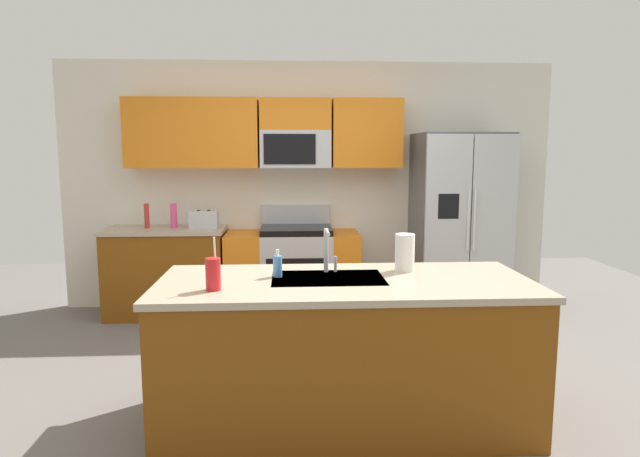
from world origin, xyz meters
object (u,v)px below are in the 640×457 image
at_px(soap_dispenser, 278,266).
at_px(refrigerator, 459,224).
at_px(bottle_pink, 174,216).
at_px(toaster, 204,219).
at_px(sink_faucet, 327,247).
at_px(paper_towel_roll, 405,253).
at_px(range_oven, 293,270).
at_px(drink_cup_red, 213,274).
at_px(pepper_mill, 147,216).

bearing_deg(soap_dispenser, refrigerator, 50.15).
height_order(refrigerator, bottle_pink, refrigerator).
height_order(toaster, sink_faucet, sink_faucet).
bearing_deg(paper_towel_roll, range_oven, 108.40).
relative_size(drink_cup_red, soap_dispenser, 1.76).
xyz_separation_m(pepper_mill, sink_faucet, (1.67, -2.15, 0.04)).
bearing_deg(toaster, drink_cup_red, -80.12).
bearing_deg(bottle_pink, toaster, -12.38).
bearing_deg(soap_dispenser, bottle_pink, 115.85).
bearing_deg(soap_dispenser, paper_towel_roll, 8.43).
xyz_separation_m(pepper_mill, soap_dispenser, (1.36, -2.25, -0.06)).
relative_size(range_oven, refrigerator, 0.74).
relative_size(refrigerator, toaster, 6.61).
height_order(range_oven, bottle_pink, bottle_pink).
distance_m(range_oven, paper_towel_roll, 2.32).
bearing_deg(sink_faucet, bottle_pink, 123.01).
bearing_deg(drink_cup_red, range_oven, 79.97).
height_order(bottle_pink, sink_faucet, sink_faucet).
xyz_separation_m(sink_faucet, drink_cup_red, (-0.66, -0.40, -0.08)).
distance_m(refrigerator, sink_faucet, 2.57).
relative_size(refrigerator, soap_dispenser, 10.88).
relative_size(pepper_mill, sink_faucet, 0.88).
relative_size(soap_dispenser, paper_towel_roll, 0.71).
bearing_deg(paper_towel_roll, sink_faucet, -177.21).
relative_size(range_oven, bottle_pink, 5.53).
bearing_deg(drink_cup_red, sink_faucet, 31.37).
height_order(range_oven, pepper_mill, pepper_mill).
relative_size(toaster, drink_cup_red, 0.93).
bearing_deg(toaster, paper_towel_roll, -52.44).
relative_size(refrigerator, sink_faucet, 6.56).
xyz_separation_m(refrigerator, bottle_pink, (-2.91, 0.09, 0.10)).
bearing_deg(range_oven, bottle_pink, 179.22).
distance_m(refrigerator, pepper_mill, 3.18).
height_order(refrigerator, pepper_mill, refrigerator).
height_order(sink_faucet, paper_towel_roll, sink_faucet).
relative_size(toaster, soap_dispenser, 1.65).
bearing_deg(paper_towel_roll, refrigerator, 63.96).
relative_size(range_oven, pepper_mill, 5.47).
distance_m(range_oven, refrigerator, 1.78).
bearing_deg(drink_cup_red, paper_towel_roll, 20.20).
height_order(pepper_mill, paper_towel_roll, pepper_mill).
height_order(pepper_mill, bottle_pink, pepper_mill).
bearing_deg(range_oven, sink_faucet, -84.48).
bearing_deg(pepper_mill, bottle_pink, 4.06).
xyz_separation_m(bottle_pink, drink_cup_red, (0.75, -2.57, -0.03)).
xyz_separation_m(toaster, sink_faucet, (1.10, -2.10, 0.08)).
bearing_deg(range_oven, paper_towel_roll, -71.60).
bearing_deg(toaster, bottle_pink, 167.62).
bearing_deg(toaster, pepper_mill, 175.05).
distance_m(sink_faucet, drink_cup_red, 0.78).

